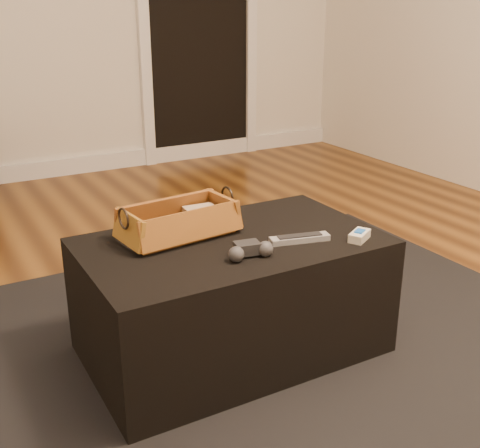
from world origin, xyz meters
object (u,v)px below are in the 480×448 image
ottoman (232,296)px  game_controller (249,250)px  tv_remote (176,232)px  wicker_basket (179,223)px  silver_remote (300,238)px  cream_gadget (359,236)px

ottoman → game_controller: size_ratio=6.47×
tv_remote → wicker_basket: size_ratio=0.50×
ottoman → wicker_basket: (-0.14, 0.12, 0.26)m
tv_remote → silver_remote: tv_remote is taller
game_controller → silver_remote: (0.21, 0.03, -0.01)m
wicker_basket → cream_gadget: (0.51, -0.33, -0.03)m
ottoman → wicker_basket: wicker_basket is taller
tv_remote → wicker_basket: 0.03m
wicker_basket → game_controller: (0.12, -0.28, -0.02)m
ottoman → game_controller: 0.28m
ottoman → tv_remote: 0.30m
tv_remote → game_controller: (0.13, -0.26, -0.00)m
wicker_basket → silver_remote: wicker_basket is taller
ottoman → silver_remote: bearing=-32.9°
wicker_basket → ottoman: bearing=-40.9°
ottoman → tv_remote: (-0.16, 0.10, 0.24)m
game_controller → wicker_basket: bearing=112.8°
silver_remote → game_controller: bearing=-171.2°
silver_remote → cream_gadget: size_ratio=2.01×
game_controller → silver_remote: bearing=8.8°
tv_remote → wicker_basket: bearing=30.9°
cream_gadget → tv_remote: bearing=149.4°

